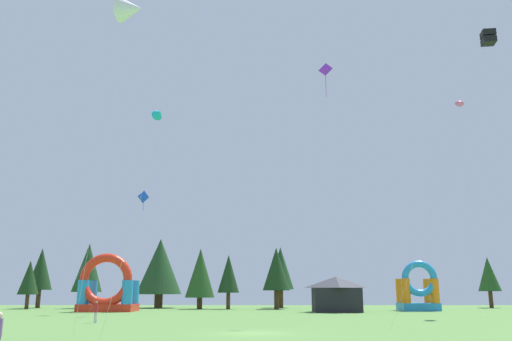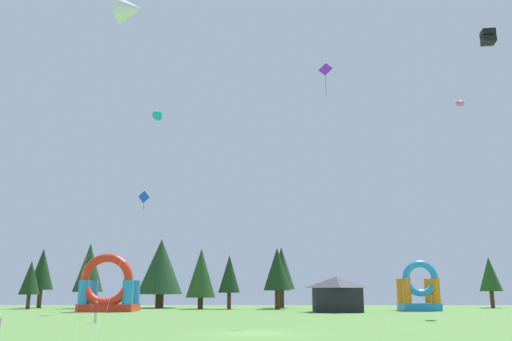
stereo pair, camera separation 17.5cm
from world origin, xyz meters
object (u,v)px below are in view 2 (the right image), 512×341
(kite_white_delta, at_px, (130,9))
(kite_black_box, at_px, (488,38))
(kite_cyan_delta, at_px, (159,114))
(inflatable_red_slide, at_px, (419,292))
(kite_blue_diamond, at_px, (144,199))
(inflatable_blue_arch, at_px, (108,291))
(kite_purple_diamond, at_px, (325,73))
(person_far_side, at_px, (96,310))
(festival_tent, at_px, (337,294))
(kite_pink_parafoil, at_px, (460,104))

(kite_white_delta, xyz_separation_m, kite_black_box, (25.24, -0.62, -2.70))
(kite_cyan_delta, relative_size, inflatable_red_slide, 4.14)
(kite_black_box, bearing_deg, kite_blue_diamond, 143.07)
(kite_white_delta, relative_size, inflatable_red_slide, 3.86)
(inflatable_blue_arch, bearing_deg, kite_black_box, -41.27)
(kite_blue_diamond, bearing_deg, inflatable_blue_arch, 123.66)
(kite_blue_diamond, bearing_deg, kite_black_box, -36.93)
(inflatable_red_slide, bearing_deg, inflatable_blue_arch, -176.00)
(kite_purple_diamond, distance_m, kite_black_box, 13.37)
(kite_white_delta, height_order, person_far_side, kite_white_delta)
(festival_tent, bearing_deg, inflatable_red_slide, 20.13)
(kite_white_delta, distance_m, person_far_side, 22.70)
(person_far_side, xyz_separation_m, festival_tent, (21.39, 20.72, 1.03))
(kite_pink_parafoil, distance_m, person_far_side, 42.07)
(kite_blue_diamond, height_order, inflatable_blue_arch, kite_blue_diamond)
(kite_cyan_delta, height_order, inflatable_red_slide, kite_cyan_delta)
(person_far_side, distance_m, inflatable_red_slide, 40.41)
(kite_pink_parafoil, bearing_deg, festival_tent, 146.79)
(kite_pink_parafoil, height_order, inflatable_red_slide, kite_pink_parafoil)
(kite_pink_parafoil, relative_size, kite_black_box, 1.13)
(kite_pink_parafoil, distance_m, kite_blue_diamond, 35.52)
(kite_cyan_delta, bearing_deg, festival_tent, -0.74)
(festival_tent, bearing_deg, kite_blue_diamond, -161.01)
(person_far_side, distance_m, inflatable_blue_arch, 22.72)
(person_far_side, bearing_deg, festival_tent, 69.35)
(kite_pink_parafoil, relative_size, inflatable_red_slide, 3.77)
(inflatable_blue_arch, bearing_deg, festival_tent, -2.72)
(kite_pink_parafoil, xyz_separation_m, inflatable_blue_arch, (-39.73, 9.68, -19.78))
(kite_purple_diamond, distance_m, inflatable_blue_arch, 36.81)
(kite_purple_diamond, relative_size, kite_black_box, 1.07)
(kite_cyan_delta, bearing_deg, kite_black_box, -45.21)
(festival_tent, bearing_deg, kite_black_box, -76.04)
(kite_purple_diamond, height_order, inflatable_red_slide, kite_purple_diamond)
(person_far_side, bearing_deg, inflatable_blue_arch, 129.33)
(kite_black_box, distance_m, inflatable_blue_arch, 48.39)
(kite_purple_diamond, bearing_deg, kite_cyan_delta, 132.00)
(kite_white_delta, xyz_separation_m, person_far_side, (-3.24, 7.22, -21.28))
(kite_pink_parafoil, relative_size, kite_blue_diamond, 1.81)
(kite_white_delta, bearing_deg, person_far_side, 114.18)
(inflatable_red_slide, relative_size, festival_tent, 1.14)
(kite_purple_diamond, relative_size, kite_cyan_delta, 0.86)
(kite_white_delta, height_order, kite_blue_diamond, kite_white_delta)
(kite_cyan_delta, height_order, inflatable_blue_arch, kite_cyan_delta)
(person_far_side, xyz_separation_m, inflatable_blue_arch, (-5.51, 21.99, 1.37))
(kite_purple_diamond, distance_m, inflatable_red_slide, 33.28)
(inflatable_blue_arch, distance_m, inflatable_red_slide, 37.63)
(kite_pink_parafoil, height_order, festival_tent, kite_pink_parafoil)
(person_far_side, relative_size, festival_tent, 0.31)
(kite_purple_diamond, relative_size, kite_white_delta, 0.92)
(inflatable_red_slide, height_order, festival_tent, inflatable_red_slide)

